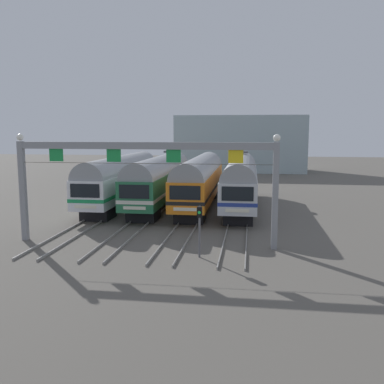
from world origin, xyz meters
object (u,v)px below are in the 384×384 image
commuter_train_white (121,178)px  yard_signal_mast (200,222)px  commuter_train_green (160,178)px  commuter_train_silver (241,180)px  commuter_train_orange (200,179)px  catenary_gantry (144,165)px

commuter_train_white → yard_signal_mast: size_ratio=6.06×
commuter_train_green → commuter_train_silver: (7.60, 0.00, 0.00)m
commuter_train_orange → yard_signal_mast: bearing=-83.2°
commuter_train_green → yard_signal_mast: size_ratio=6.06×
commuter_train_silver → catenary_gantry: 14.85m
commuter_train_green → commuter_train_white: bearing=-179.9°
commuter_train_silver → catenary_gantry: bearing=-112.9°
commuter_train_silver → commuter_train_white: bearing=-180.0°
commuter_train_white → catenary_gantry: catenary_gantry is taller
commuter_train_white → commuter_train_silver: bearing=0.0°
commuter_train_orange → commuter_train_silver: bearing=0.1°
commuter_train_silver → commuter_train_orange: bearing=-179.9°
commuter_train_green → commuter_train_silver: bearing=0.0°
commuter_train_orange → commuter_train_white: bearing=180.0°
commuter_train_orange → yard_signal_mast: commuter_train_orange is taller
commuter_train_green → yard_signal_mast: commuter_train_green is taller
commuter_train_green → catenary_gantry: catenary_gantry is taller
commuter_train_white → commuter_train_green: (3.80, 0.00, 0.00)m
commuter_train_silver → yard_signal_mast: commuter_train_silver is taller
commuter_train_silver → catenary_gantry: (-5.70, -13.50, 2.39)m
commuter_train_silver → yard_signal_mast: size_ratio=6.06×
commuter_train_green → commuter_train_silver: size_ratio=1.00×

